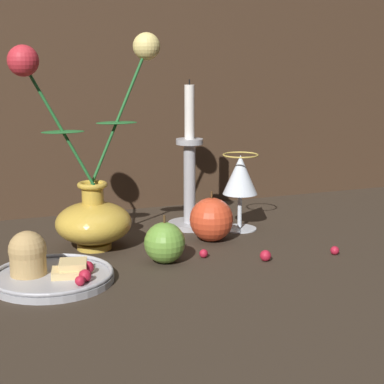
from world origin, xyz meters
TOP-DOWN VIEW (x-y plane):
  - ground_plane at (0.00, 0.00)m, footprint 2.40×2.40m
  - vase at (-0.11, 0.06)m, footprint 0.25×0.13m
  - plate_with_pastries at (-0.21, -0.07)m, footprint 0.18×0.18m
  - wine_glass at (0.18, 0.09)m, footprint 0.07×0.07m
  - candlestick at (0.09, 0.13)m, footprint 0.08×0.08m
  - apple_beside_vase at (0.10, 0.04)m, footprint 0.08×0.08m
  - apple_near_glass at (-0.02, -0.05)m, footprint 0.07×0.07m
  - berry_near_plate at (0.02, 0.08)m, footprint 0.02×0.02m
  - berry_front_center at (0.13, -0.10)m, footprint 0.02×0.02m
  - berry_by_glass_stem at (0.02, 0.01)m, footprint 0.02×0.02m
  - berry_under_candlestick at (0.05, -0.05)m, footprint 0.01×0.01m
  - berry_far_right at (0.26, -0.11)m, footprint 0.01×0.01m

SIDE VIEW (x-z plane):
  - ground_plane at x=0.00m, z-range 0.00..0.00m
  - berry_under_candlestick at x=0.05m, z-range 0.00..0.01m
  - berry_far_right at x=0.26m, z-range 0.00..0.01m
  - berry_near_plate at x=0.02m, z-range 0.00..0.02m
  - berry_front_center at x=0.13m, z-range 0.00..0.02m
  - berry_by_glass_stem at x=0.02m, z-range 0.00..0.02m
  - plate_with_pastries at x=-0.21m, z-range -0.02..0.06m
  - apple_near_glass at x=-0.02m, z-range -0.01..0.07m
  - apple_beside_vase at x=0.10m, z-range -0.01..0.08m
  - vase at x=-0.11m, z-range -0.09..0.27m
  - candlestick at x=0.09m, z-range -0.05..0.23m
  - wine_glass at x=0.18m, z-range 0.03..0.17m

